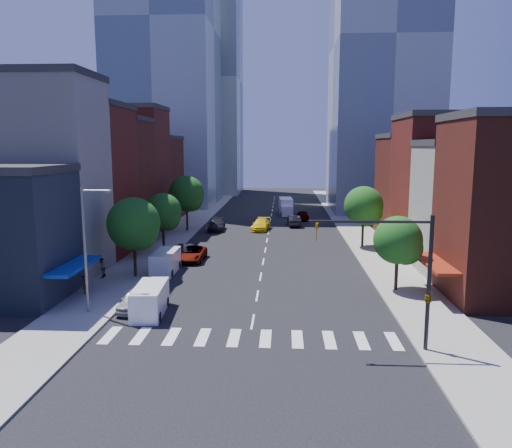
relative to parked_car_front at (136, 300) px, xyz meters
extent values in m
plane|color=black|center=(8.82, -2.10, -0.76)|extent=(220.00, 220.00, 0.00)
cube|color=gray|center=(-3.68, 37.90, -0.68)|extent=(5.00, 120.00, 0.15)
cube|color=gray|center=(21.32, 37.90, -0.68)|extent=(5.00, 120.00, 0.15)
cube|color=silver|center=(8.82, -5.10, -0.75)|extent=(19.00, 3.00, 0.01)
cube|color=beige|center=(-12.18, 9.90, 8.24)|extent=(12.00, 8.00, 18.00)
cube|color=maroon|center=(-12.18, 18.40, 7.24)|extent=(12.00, 9.00, 16.00)
cube|color=#531F14|center=(-12.18, 26.90, 6.74)|extent=(12.00, 8.00, 15.00)
cube|color=maroon|center=(-12.18, 35.40, 7.74)|extent=(12.00, 9.00, 17.00)
cube|color=#531F14|center=(-12.18, 44.90, 5.74)|extent=(12.00, 10.00, 13.00)
cube|color=beige|center=(29.82, 12.90, 5.24)|extent=(12.00, 8.00, 12.00)
cube|color=maroon|center=(29.82, 21.90, 6.74)|extent=(12.00, 10.00, 15.00)
cube|color=#531F14|center=(29.82, 31.90, 5.74)|extent=(12.00, 10.00, 13.00)
cube|color=#8C99A8|center=(-13.18, 67.90, 34.24)|extent=(20.00, 22.00, 70.00)
cube|color=#9EA5AD|center=(28.82, 59.90, 29.24)|extent=(18.00, 20.00, 60.00)
cube|color=#8C99A8|center=(32.82, 82.90, 39.24)|extent=(22.00, 22.00, 80.00)
cube|color=#9EA5AD|center=(-9.18, 92.90, 27.24)|extent=(18.00, 18.00, 56.00)
cylinder|color=black|center=(19.32, -6.60, 3.39)|extent=(0.24, 0.24, 8.00)
cylinder|color=black|center=(15.82, -6.60, 6.99)|extent=(7.00, 0.16, 0.16)
imported|color=gold|center=(12.82, -6.60, 6.39)|extent=(0.22, 0.18, 1.10)
imported|color=gold|center=(19.32, -6.60, 2.59)|extent=(0.48, 2.24, 0.90)
cylinder|color=slate|center=(-3.18, -1.10, 3.89)|extent=(0.20, 0.20, 9.00)
cylinder|color=slate|center=(-2.18, -1.10, 8.19)|extent=(2.00, 0.14, 0.14)
cube|color=slate|center=(-1.28, -1.10, 8.14)|extent=(0.50, 0.25, 0.18)
cylinder|color=black|center=(-2.68, 8.90, 1.35)|extent=(0.28, 0.28, 3.92)
sphere|color=#164714|center=(-2.68, 8.90, 4.29)|extent=(4.80, 4.80, 4.80)
sphere|color=#164714|center=(-2.08, 8.60, 3.59)|extent=(3.36, 3.36, 3.36)
cylinder|color=black|center=(-2.68, 19.90, 1.21)|extent=(0.28, 0.28, 3.64)
sphere|color=#164714|center=(-2.68, 19.90, 3.94)|extent=(4.20, 4.20, 4.20)
sphere|color=#164714|center=(-2.08, 19.60, 3.29)|extent=(2.94, 2.94, 2.94)
cylinder|color=black|center=(-2.68, 33.90, 1.49)|extent=(0.28, 0.28, 4.20)
sphere|color=#164714|center=(-2.68, 33.90, 4.64)|extent=(5.00, 5.00, 5.00)
sphere|color=#164714|center=(-2.08, 33.60, 3.89)|extent=(3.50, 3.50, 3.50)
cylinder|color=black|center=(20.32, 5.90, 1.07)|extent=(0.28, 0.28, 3.36)
sphere|color=#164714|center=(20.32, 5.90, 3.59)|extent=(4.00, 4.00, 4.00)
sphere|color=#164714|center=(20.92, 5.60, 2.99)|extent=(2.80, 2.80, 2.80)
cylinder|color=black|center=(20.32, 23.90, 1.35)|extent=(0.28, 0.28, 3.92)
sphere|color=#164714|center=(20.32, 23.90, 4.29)|extent=(4.60, 4.60, 4.60)
sphere|color=#164714|center=(20.92, 23.60, 3.59)|extent=(3.22, 3.22, 3.22)
imported|color=#AFAEB3|center=(0.00, 0.00, 0.00)|extent=(2.04, 4.55, 1.52)
imported|color=black|center=(0.40, 16.94, -0.01)|extent=(2.19, 4.74, 1.50)
imported|color=#999999|center=(1.32, 16.00, -0.01)|extent=(2.55, 5.41, 1.49)
imported|color=black|center=(1.32, 35.10, 0.04)|extent=(2.42, 5.57, 1.60)
cube|color=white|center=(1.32, -0.86, 0.29)|extent=(2.34, 5.11, 2.09)
cube|color=black|center=(1.45, -2.75, 0.59)|extent=(1.91, 1.12, 0.90)
cylinder|color=black|center=(0.54, -2.61, -0.41)|extent=(0.30, 0.77, 0.76)
cylinder|color=black|center=(2.33, -2.49, -0.41)|extent=(0.30, 0.77, 0.76)
cylinder|color=black|center=(0.31, 0.77, -0.41)|extent=(0.30, 0.77, 0.76)
cylinder|color=black|center=(2.10, 0.89, -0.41)|extent=(0.30, 0.77, 0.76)
cube|color=white|center=(-0.35, 11.00, 0.29)|extent=(2.00, 4.98, 2.09)
cube|color=black|center=(-0.35, 9.10, 0.59)|extent=(1.84, 1.00, 0.90)
cylinder|color=black|center=(-1.25, 9.30, -0.41)|extent=(0.25, 0.76, 0.76)
cylinder|color=black|center=(0.55, 9.30, -0.41)|extent=(0.25, 0.76, 0.76)
cylinder|color=black|center=(-1.24, 12.69, -0.41)|extent=(0.25, 0.76, 0.76)
cylinder|color=black|center=(0.55, 12.69, -0.41)|extent=(0.25, 0.76, 0.76)
imported|color=yellow|center=(7.69, 35.71, 0.04)|extent=(2.94, 5.75, 1.60)
imported|color=black|center=(12.49, 39.69, 0.06)|extent=(2.13, 5.10, 1.64)
imported|color=#999999|center=(14.07, 45.94, 0.03)|extent=(2.12, 4.72, 1.58)
cube|color=white|center=(11.33, 52.81, 0.67)|extent=(2.53, 5.92, 2.85)
cube|color=white|center=(11.56, 49.43, 0.22)|extent=(2.06, 1.73, 1.78)
cylinder|color=black|center=(10.54, 50.08, -0.36)|extent=(0.32, 0.82, 0.80)
cylinder|color=black|center=(12.49, 50.21, -0.36)|extent=(0.32, 0.82, 0.80)
cylinder|color=black|center=(10.26, 54.07, -0.36)|extent=(0.32, 0.82, 0.80)
cylinder|color=black|center=(12.22, 54.21, -0.36)|extent=(0.32, 0.82, 0.80)
imported|color=#999999|center=(-5.11, 3.27, 0.15)|extent=(0.40, 0.58, 1.53)
imported|color=#999999|center=(-5.61, 8.25, 0.32)|extent=(0.72, 0.91, 1.85)
camera|label=1|loc=(10.86, -35.03, 11.29)|focal=35.00mm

